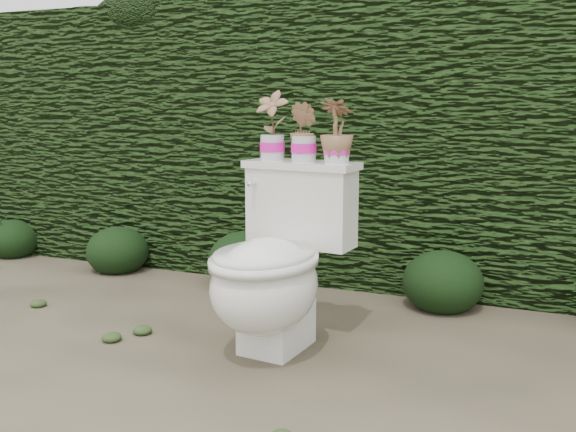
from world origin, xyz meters
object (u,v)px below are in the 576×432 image
at_px(potted_plant_left, 272,127).
at_px(potted_plant_right, 337,133).
at_px(toilet, 274,268).
at_px(potted_plant_center, 304,134).

xyz_separation_m(potted_plant_left, potted_plant_right, (0.31, -0.04, -0.02)).
bearing_deg(potted_plant_left, toilet, -56.77).
relative_size(potted_plant_left, potted_plant_right, 1.15).
relative_size(toilet, potted_plant_left, 2.67).
distance_m(potted_plant_left, potted_plant_right, 0.31).
relative_size(toilet, potted_plant_right, 3.06).
height_order(potted_plant_center, potted_plant_right, potted_plant_right).
bearing_deg(potted_plant_center, potted_plant_right, 28.28).
bearing_deg(potted_plant_center, toilet, -64.44).
height_order(toilet, potted_plant_right, potted_plant_right).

